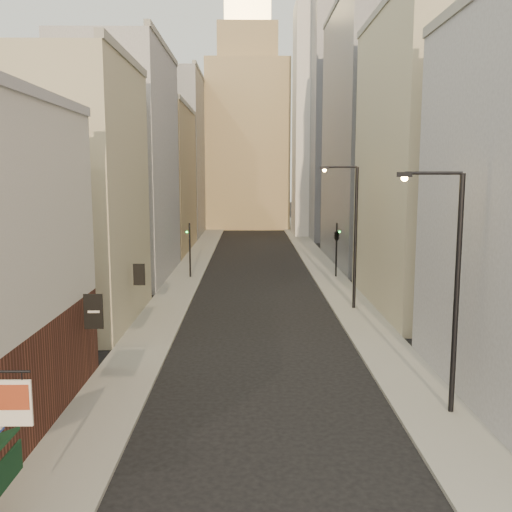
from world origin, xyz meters
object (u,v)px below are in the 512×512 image
(streetlamp_near, at_px, (451,279))
(white_tower, at_px, (321,111))
(clock_tower, at_px, (248,126))
(traffic_light_left, at_px, (190,241))
(traffic_light_right, at_px, (337,235))
(streetlamp_mid, at_px, (352,229))

(streetlamp_near, bearing_deg, white_tower, 107.60)
(clock_tower, distance_m, traffic_light_left, 53.08)
(clock_tower, relative_size, traffic_light_right, 8.98)
(traffic_light_right, bearing_deg, traffic_light_left, -10.90)
(white_tower, bearing_deg, traffic_light_left, -113.55)
(clock_tower, bearing_deg, white_tower, -51.84)
(streetlamp_mid, bearing_deg, traffic_light_right, 94.88)
(streetlamp_near, xyz_separation_m, traffic_light_right, (0.17, 29.45, -1.44))
(clock_tower, bearing_deg, streetlamp_mid, -83.44)
(streetlamp_mid, xyz_separation_m, traffic_light_left, (-12.31, 12.11, -2.23))
(white_tower, xyz_separation_m, streetlamp_mid, (-3.76, -48.99, -12.97))
(clock_tower, distance_m, traffic_light_right, 53.29)
(white_tower, relative_size, streetlamp_near, 4.40)
(streetlamp_near, relative_size, traffic_light_right, 1.89)
(clock_tower, xyz_separation_m, streetlamp_mid, (7.24, -62.99, -12.00))
(clock_tower, bearing_deg, traffic_light_right, -80.96)
(streetlamp_near, xyz_separation_m, traffic_light_left, (-12.99, 29.43, -1.99))
(white_tower, bearing_deg, streetlamp_mid, -94.38)
(clock_tower, distance_m, streetlamp_mid, 64.54)
(clock_tower, relative_size, white_tower, 1.08)
(streetlamp_near, height_order, traffic_light_right, streetlamp_near)
(streetlamp_mid, bearing_deg, traffic_light_left, 144.33)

